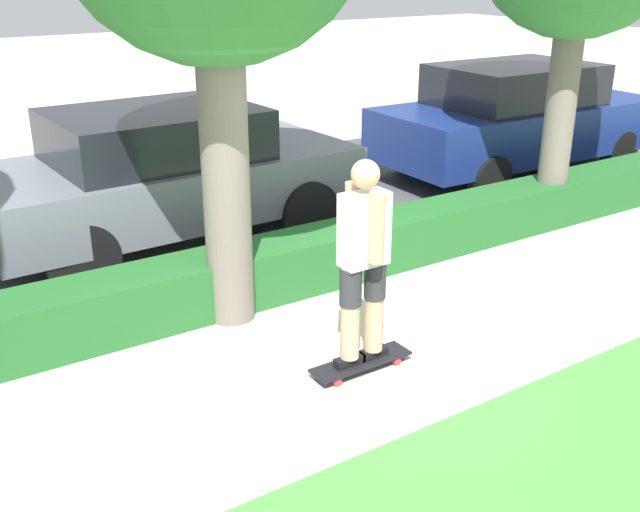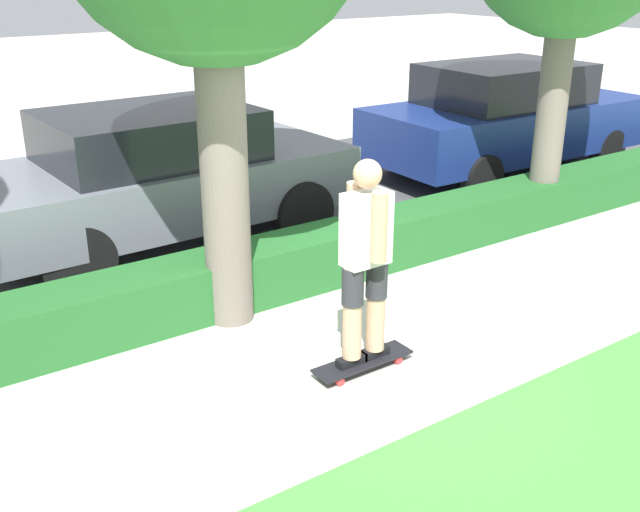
{
  "view_description": "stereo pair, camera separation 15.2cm",
  "coord_description": "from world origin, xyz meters",
  "px_view_note": "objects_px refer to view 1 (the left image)",
  "views": [
    {
      "loc": [
        -3.29,
        -4.35,
        3.13
      ],
      "look_at": [
        -0.04,
        0.6,
        0.76
      ],
      "focal_mm": 42.0,
      "sensor_mm": 36.0,
      "label": 1
    },
    {
      "loc": [
        -3.42,
        -4.26,
        3.13
      ],
      "look_at": [
        -0.04,
        0.6,
        0.76
      ],
      "focal_mm": 42.0,
      "sensor_mm": 36.0,
      "label": 2
    }
  ],
  "objects_px": {
    "parked_car_rear": "(516,118)",
    "skater_person": "(364,259)",
    "parked_car_middle": "(166,174)",
    "skateboard": "(361,362)"
  },
  "relations": [
    {
      "from": "parked_car_middle",
      "to": "parked_car_rear",
      "type": "relative_size",
      "value": 0.94
    },
    {
      "from": "skater_person",
      "to": "parked_car_middle",
      "type": "xyz_separation_m",
      "value": [
        -0.13,
        3.62,
        -0.14
      ]
    },
    {
      "from": "skateboard",
      "to": "parked_car_rear",
      "type": "bearing_deg",
      "value": 32.95
    },
    {
      "from": "parked_car_middle",
      "to": "parked_car_rear",
      "type": "height_order",
      "value": "parked_car_rear"
    },
    {
      "from": "skateboard",
      "to": "skater_person",
      "type": "xyz_separation_m",
      "value": [
        0.0,
        0.0,
        0.91
      ]
    },
    {
      "from": "skater_person",
      "to": "parked_car_rear",
      "type": "xyz_separation_m",
      "value": [
        5.59,
        3.63,
        -0.14
      ]
    },
    {
      "from": "skateboard",
      "to": "skater_person",
      "type": "relative_size",
      "value": 0.52
    },
    {
      "from": "parked_car_rear",
      "to": "parked_car_middle",
      "type": "bearing_deg",
      "value": -178.63
    },
    {
      "from": "skateboard",
      "to": "parked_car_middle",
      "type": "height_order",
      "value": "parked_car_middle"
    },
    {
      "from": "parked_car_rear",
      "to": "skater_person",
      "type": "bearing_deg",
      "value": -145.74
    }
  ]
}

